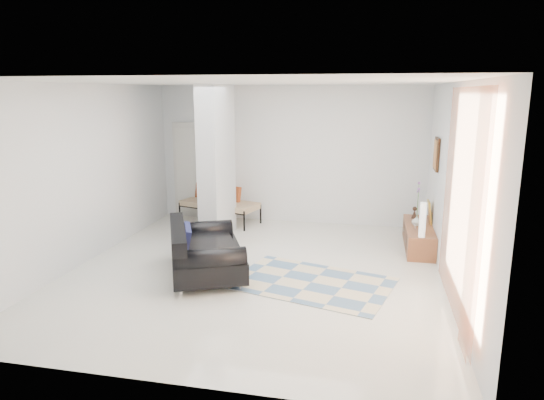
# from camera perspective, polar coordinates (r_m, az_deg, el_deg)

# --- Properties ---
(floor) EXTENTS (6.00, 6.00, 0.00)m
(floor) POSITION_cam_1_polar(r_m,az_deg,el_deg) (7.46, -2.02, -8.35)
(floor) COLOR silver
(floor) RESTS_ON ground
(ceiling) EXTENTS (6.00, 6.00, 0.00)m
(ceiling) POSITION_cam_1_polar(r_m,az_deg,el_deg) (6.97, -2.21, 13.68)
(ceiling) COLOR white
(ceiling) RESTS_ON wall_back
(wall_back) EXTENTS (6.00, 0.00, 6.00)m
(wall_back) POSITION_cam_1_polar(r_m,az_deg,el_deg) (9.99, 2.09, 5.31)
(wall_back) COLOR white
(wall_back) RESTS_ON ground
(wall_front) EXTENTS (6.00, 0.00, 6.00)m
(wall_front) POSITION_cam_1_polar(r_m,az_deg,el_deg) (4.32, -11.87, -4.77)
(wall_front) COLOR white
(wall_front) RESTS_ON ground
(wall_left) EXTENTS (0.00, 6.00, 6.00)m
(wall_left) POSITION_cam_1_polar(r_m,az_deg,el_deg) (8.19, -21.14, 2.85)
(wall_left) COLOR white
(wall_left) RESTS_ON ground
(wall_right) EXTENTS (0.00, 6.00, 6.00)m
(wall_right) POSITION_cam_1_polar(r_m,az_deg,el_deg) (6.95, 20.45, 1.30)
(wall_right) COLOR white
(wall_right) RESTS_ON ground
(partition_column) EXTENTS (0.35, 1.20, 2.80)m
(partition_column) POSITION_cam_1_polar(r_m,az_deg,el_deg) (8.91, -6.49, 4.34)
(partition_column) COLOR silver
(partition_column) RESTS_ON floor
(hallway_door) EXTENTS (0.85, 0.06, 2.04)m
(hallway_door) POSITION_cam_1_polar(r_m,az_deg,el_deg) (10.56, -9.28, 3.47)
(hallway_door) COLOR beige
(hallway_door) RESTS_ON floor
(curtain) EXTENTS (0.00, 2.55, 2.55)m
(curtain) POSITION_cam_1_polar(r_m,az_deg,el_deg) (5.82, 21.28, -0.35)
(curtain) COLOR orange
(curtain) RESTS_ON wall_right
(wall_art) EXTENTS (0.04, 0.45, 0.55)m
(wall_art) POSITION_cam_1_polar(r_m,az_deg,el_deg) (8.58, 18.80, 5.12)
(wall_art) COLOR #361D0E
(wall_art) RESTS_ON wall_right
(media_console) EXTENTS (0.45, 1.59, 0.80)m
(media_console) POSITION_cam_1_polar(r_m,az_deg,el_deg) (8.85, 16.85, -4.11)
(media_console) COLOR brown
(media_console) RESTS_ON floor
(loveseat) EXTENTS (1.61, 1.96, 0.76)m
(loveseat) POSITION_cam_1_polar(r_m,az_deg,el_deg) (7.30, -8.26, -6.03)
(loveseat) COLOR silver
(loveseat) RESTS_ON floor
(daybed) EXTENTS (1.74, 1.11, 0.77)m
(daybed) POSITION_cam_1_polar(r_m,az_deg,el_deg) (10.15, -6.22, -0.25)
(daybed) COLOR black
(daybed) RESTS_ON floor
(area_rug) EXTENTS (2.50, 1.98, 0.01)m
(area_rug) POSITION_cam_1_polar(r_m,az_deg,el_deg) (7.04, 4.62, -9.66)
(area_rug) COLOR beige
(area_rug) RESTS_ON floor
(cylinder_lamp) EXTENTS (0.10, 0.10, 0.56)m
(cylinder_lamp) POSITION_cam_1_polar(r_m,az_deg,el_deg) (8.06, 17.30, -2.25)
(cylinder_lamp) COLOR beige
(cylinder_lamp) RESTS_ON media_console
(bronze_figurine) EXTENTS (0.12, 0.12, 0.22)m
(bronze_figurine) POSITION_cam_1_polar(r_m,az_deg,el_deg) (9.24, 16.42, -1.43)
(bronze_figurine) COLOR #321E16
(bronze_figurine) RESTS_ON media_console
(vase) EXTENTS (0.18, 0.18, 0.17)m
(vase) POSITION_cam_1_polar(r_m,az_deg,el_deg) (8.76, 16.64, -2.35)
(vase) COLOR silver
(vase) RESTS_ON media_console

